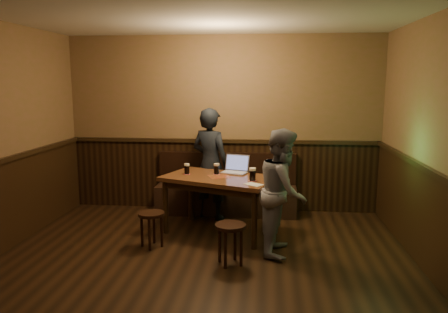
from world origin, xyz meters
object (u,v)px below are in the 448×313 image
stool_left (151,219)px  pub_table (219,184)px  pint_right (253,174)px  laptop (235,168)px  person_suit (210,164)px  person_grey (283,191)px  pint_mid (217,169)px  pint_left (187,169)px  stool_right (230,232)px  bench (226,194)px

stool_left → pub_table: bearing=37.3°
pint_right → laptop: bearing=117.4°
pint_right → person_suit: 1.10m
stool_left → laptop: (0.99, 0.89, 0.50)m
pint_right → person_grey: person_grey is taller
stool_left → laptop: laptop is taller
pint_mid → pint_right: pint_right is taller
pint_left → pub_table: bearing=-13.4°
person_suit → pub_table: bearing=133.9°
stool_right → laptop: 1.41m
stool_right → pint_left: bearing=121.7°
person_grey → bench: bearing=35.4°
pint_right → person_grey: (0.38, -0.39, -0.12)m
pub_table → pint_right: 0.54m
pint_right → pint_mid: bearing=144.9°
bench → person_suit: 0.65m
laptop → person_grey: bearing=-36.8°
person_grey → pint_right: bearing=51.8°
bench → laptop: (0.20, -0.67, 0.55)m
pint_right → laptop: 0.56m
stool_right → person_grey: bearing=36.1°
stool_right → pint_mid: pint_mid is taller
person_suit → stool_right: bearing=131.0°
pint_left → person_grey: size_ratio=0.10×
pint_mid → laptop: size_ratio=0.37×
laptop → stool_right: bearing=-70.9°
pint_mid → person_suit: (-0.15, 0.51, -0.03)m
pint_mid → pint_right: size_ratio=0.89×
pint_left → person_grey: (1.31, -0.72, -0.11)m
pint_left → person_suit: person_suit is taller
pint_mid → person_grey: 1.17m
bench → pub_table: bearing=-90.0°
stool_right → stool_left: bearing=157.2°
stool_left → bench: bearing=62.9°
person_grey → pint_left: bearing=68.3°
stool_left → laptop: bearing=41.8°
stool_left → pint_right: bearing=17.2°
stool_right → pint_mid: (-0.30, 1.18, 0.49)m
stool_left → pint_mid: pint_mid is taller
pub_table → stool_left: size_ratio=3.76×
pint_left → person_grey: bearing=-28.6°
pint_left → pint_mid: pint_mid is taller
person_grey → laptop: bearing=42.9°
bench → pint_right: bearing=-68.6°
pint_mid → person_suit: size_ratio=0.09×
person_grey → stool_left: bearing=97.0°
laptop → person_suit: size_ratio=0.25×
bench → person_grey: 1.82m
pub_table → stool_right: (0.24, -1.04, -0.31)m
stool_left → person_grey: size_ratio=0.30×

